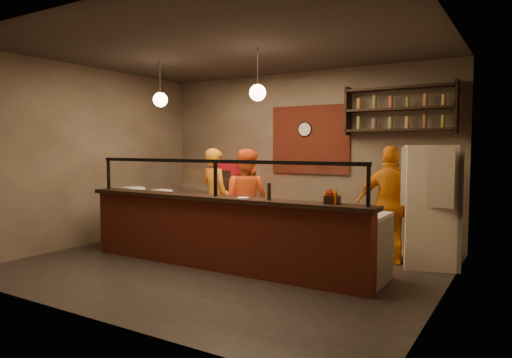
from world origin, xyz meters
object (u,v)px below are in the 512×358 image
Objects in this scene: cook_mid at (246,200)px; cook_left at (215,197)px; red_cooler at (233,197)px; pizza_dough at (295,209)px; condiment_caddy at (332,200)px; fridge at (431,206)px; pepper_mill at (269,191)px; wall_clock at (305,129)px; cook_right at (391,205)px.

cook_left is at bearing -8.76° from cook_mid.
pizza_dough is (2.45, -2.08, 0.17)m from red_cooler.
cook_left is 3.01m from condiment_caddy.
condiment_caddy is (-0.85, -1.73, 0.22)m from fridge.
cook_mid is 1.74m from pepper_mill.
cook_mid is at bearing 149.64° from condiment_caddy.
wall_clock is 2.54m from cook_right.
fridge is 1.94m from condiment_caddy.
wall_clock is at bearing -109.87° from cook_left.
cook_left is at bearing 144.83° from pepper_mill.
cook_mid is 2.38m from condiment_caddy.
red_cooler is 6.43× the size of pepper_mill.
cook_mid is 0.97× the size of fridge.
fridge is at bearing 177.26° from cook_right.
cook_right is 1.65m from condiment_caddy.
pepper_mill is at bearing -150.78° from fridge.
cook_mid is at bearing 173.61° from fridge.
condiment_caddy is at bearing -32.37° from red_cooler.
cook_mid is (-0.40, -1.51, -1.24)m from wall_clock.
cook_mid reaches higher than pizza_dough.
condiment_caddy is (1.65, -2.70, -0.99)m from wall_clock.
condiment_caddy is (-0.30, -1.61, 0.22)m from cook_right.
wall_clock is 0.21× the size of red_cooler.
cook_right reaches higher than cook_mid.
wall_clock reaches higher than pepper_mill.
wall_clock reaches higher than red_cooler.
pizza_dough is (-0.97, -1.30, 0.01)m from cook_right.
wall_clock is 2.19m from cook_left.
pizza_dough is (0.98, -2.39, -1.19)m from wall_clock.
cook_left is 3.05m from cook_right.
cook_mid is 7.61× the size of pepper_mill.
fridge is (2.50, -0.97, -1.21)m from wall_clock.
red_cooler is 3.36m from pepper_mill.
cook_mid is 1.18× the size of red_cooler.
red_cooler reaches higher than condiment_caddy.
cook_mid is 3.69× the size of pizza_dough.
fridge is at bearing 43.07° from pizza_dough.
fridge is 7.86× the size of pepper_mill.
pepper_mill is at bearing 128.86° from cook_mid.
cook_left is 1.19× the size of red_cooler.
condiment_caddy is (2.73, -1.25, 0.24)m from cook_left.
cook_right is 7.85× the size of pepper_mill.
cook_left is 0.97× the size of fridge.
cook_left is at bearing -8.76° from cook_right.
red_cooler is (-3.43, 0.78, -0.16)m from cook_right.
condiment_caddy is at bearing 3.70° from pepper_mill.
pepper_mill is (-1.17, -1.67, 0.28)m from cook_right.
cook_left is 2.26m from pizza_dough.
fridge is at bearing 63.83° from condiment_caddy.
cook_left reaches higher than cook_mid.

